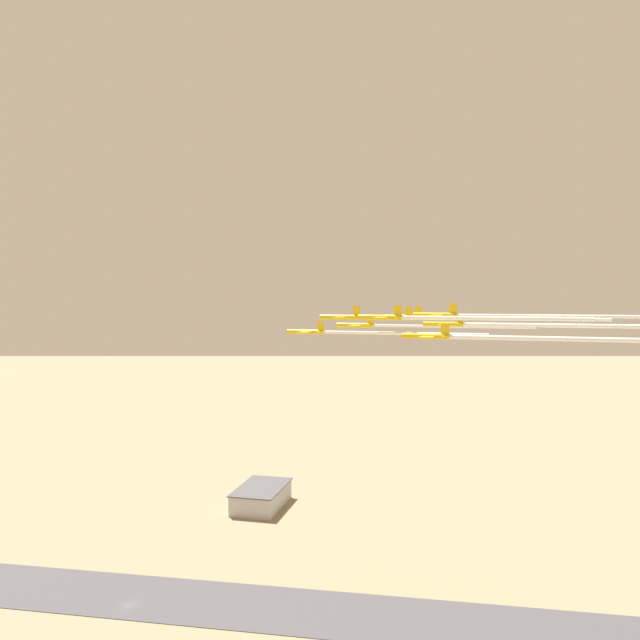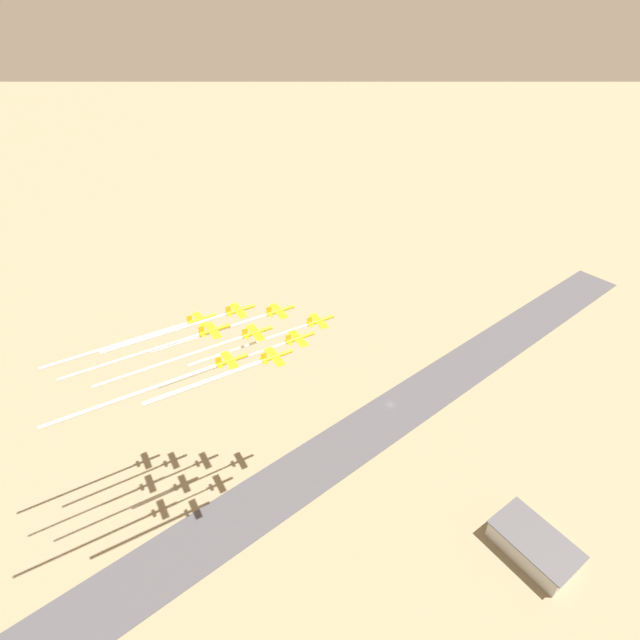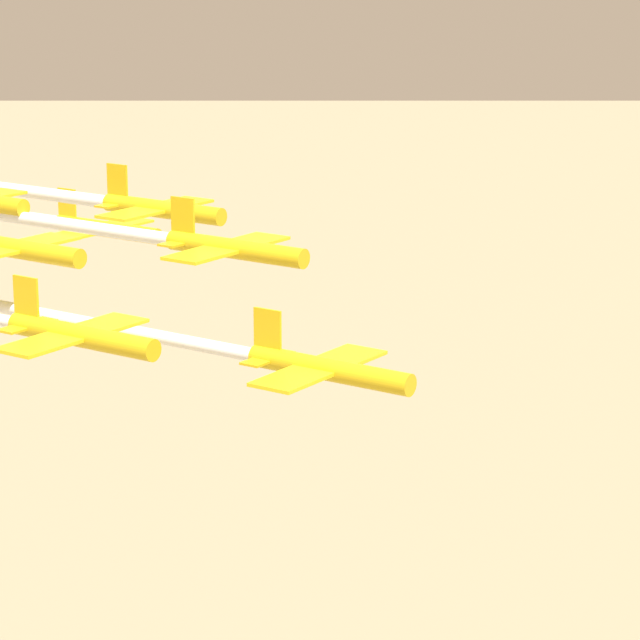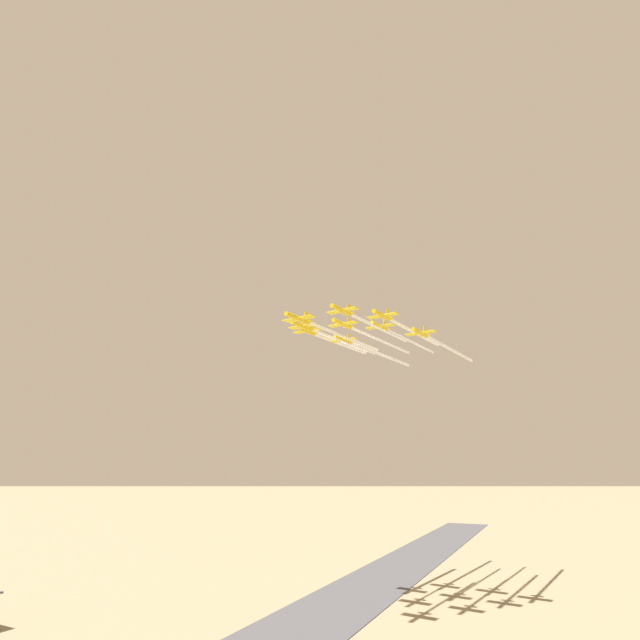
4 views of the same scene
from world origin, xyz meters
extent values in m
plane|color=gray|center=(0.00, 0.00, 0.00)|extent=(3000.00, 3000.00, 0.00)
cube|color=#47474C|center=(-8.79, 52.36, 0.10)|extent=(59.15, 538.65, 0.20)
cube|color=#B7B7BC|center=(-93.59, 9.69, 4.25)|extent=(31.16, 18.62, 8.50)
cube|color=#4C4C51|center=(-93.59, 9.69, 8.75)|extent=(32.72, 19.55, 0.50)
cylinder|color=gold|center=(-8.79, 52.36, 82.35)|extent=(2.41, 11.26, 1.37)
cube|color=yellow|center=(-8.72, 53.10, 82.35)|extent=(10.67, 3.95, 0.22)
cube|color=gold|center=(-8.36, 56.94, 84.06)|extent=(0.36, 1.99, 2.73)
cube|color=gold|center=(-8.36, 56.94, 82.35)|extent=(4.09, 1.73, 0.15)
cylinder|color=gold|center=(-0.11, 64.37, 86.88)|extent=(2.41, 11.26, 1.37)
cube|color=yellow|center=(-0.04, 65.11, 86.88)|extent=(10.67, 3.95, 0.22)
cube|color=gold|center=(0.33, 68.94, 88.59)|extent=(0.36, 1.99, 2.73)
cube|color=gold|center=(0.33, 68.94, 86.88)|extent=(4.09, 1.73, 0.15)
cylinder|color=gold|center=(-15.06, 65.78, 84.12)|extent=(2.41, 11.26, 1.37)
cube|color=yellow|center=(-14.99, 66.53, 84.12)|extent=(10.67, 3.95, 0.22)
cube|color=gold|center=(-14.63, 70.36, 85.83)|extent=(0.36, 1.99, 2.73)
cube|color=gold|center=(-14.63, 70.36, 84.12)|extent=(4.09, 1.73, 0.15)
cylinder|color=gold|center=(8.57, 76.37, 87.17)|extent=(2.41, 11.26, 1.37)
cube|color=yellow|center=(8.64, 77.11, 87.17)|extent=(10.67, 3.95, 0.22)
cube|color=gold|center=(9.01, 80.95, 88.87)|extent=(0.36, 1.99, 2.73)
cube|color=gold|center=(9.01, 80.95, 87.17)|extent=(4.09, 1.73, 0.15)
cylinder|color=gold|center=(-6.38, 77.79, 86.66)|extent=(2.41, 11.26, 1.37)
cube|color=yellow|center=(-6.31, 78.53, 86.66)|extent=(10.67, 3.95, 0.22)
cube|color=gold|center=(-5.95, 82.36, 88.36)|extent=(0.36, 1.99, 2.73)
cube|color=gold|center=(-5.95, 82.36, 86.66)|extent=(4.09, 1.73, 0.15)
cylinder|color=gold|center=(-21.34, 79.20, 86.50)|extent=(2.41, 11.26, 1.37)
cube|color=yellow|center=(-21.27, 79.95, 86.50)|extent=(10.67, 3.95, 0.22)
cube|color=gold|center=(-20.91, 83.78, 88.21)|extent=(0.36, 1.99, 2.73)
cube|color=gold|center=(-20.91, 83.78, 86.50)|extent=(4.09, 1.73, 0.15)
cylinder|color=gold|center=(17.26, 88.38, 83.05)|extent=(2.41, 11.26, 1.37)
cube|color=yellow|center=(17.33, 89.12, 83.05)|extent=(10.67, 3.95, 0.22)
cube|color=gold|center=(17.69, 92.95, 84.75)|extent=(0.36, 1.99, 2.73)
cube|color=gold|center=(17.69, 92.95, 83.05)|extent=(4.09, 1.73, 0.15)
cylinder|color=gold|center=(2.30, 89.79, 87.64)|extent=(2.41, 11.26, 1.37)
cube|color=yellow|center=(2.37, 90.54, 87.64)|extent=(10.67, 3.95, 0.22)
cube|color=gold|center=(2.73, 94.37, 89.35)|extent=(0.36, 1.99, 2.73)
cube|color=gold|center=(2.73, 94.37, 87.64)|extent=(4.09, 1.73, 0.15)
cylinder|color=gold|center=(-12.66, 91.21, 84.76)|extent=(2.41, 11.26, 1.37)
cube|color=yellow|center=(-12.59, 91.95, 84.76)|extent=(10.67, 3.95, 0.22)
cube|color=gold|center=(-12.22, 95.78, 86.47)|extent=(0.36, 1.99, 2.73)
cube|color=gold|center=(-12.22, 95.78, 84.76)|extent=(4.09, 1.73, 0.15)
cylinder|color=white|center=(-6.11, 80.69, 82.35)|extent=(5.19, 45.60, 0.88)
cylinder|color=white|center=(2.42, 91.04, 86.88)|extent=(4.94, 42.31, 0.95)
cylinder|color=white|center=(-12.43, 93.63, 84.12)|extent=(4.97, 44.63, 0.75)
cylinder|color=white|center=(11.18, 103.91, 87.17)|extent=(5.17, 44.04, 1.01)
cylinder|color=white|center=(-3.52, 108.00, 86.66)|extent=(5.53, 49.37, 0.86)
cylinder|color=white|center=(-19.01, 103.76, 86.50)|extent=(4.98, 38.11, 1.39)
cylinder|color=white|center=(20.14, 118.89, 83.05)|extent=(5.78, 49.99, 1.06)
cylinder|color=white|center=(4.96, 117.89, 87.64)|extent=(5.09, 45.14, 0.83)
cylinder|color=white|center=(-9.64, 123.13, 84.76)|extent=(6.12, 52.82, 1.13)
camera|label=1|loc=(164.92, 98.38, 91.82)|focal=35.00mm
camera|label=2|loc=(-131.95, 141.76, 191.10)|focal=28.00mm
camera|label=3|loc=(-84.17, 10.79, 107.45)|focal=85.00mm
camera|label=4|loc=(63.87, -68.85, 40.60)|focal=28.00mm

